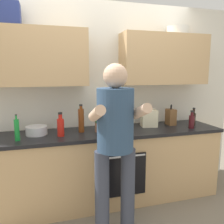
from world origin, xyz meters
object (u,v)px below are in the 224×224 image
object	(u,v)px
knife_block	(171,117)
grocery_bag_rice	(149,118)
bottle_hotsauce	(61,126)
bottle_soy	(193,118)
cup_coffee	(126,123)
bottle_wine	(192,121)
bottle_vinegar	(81,120)
person_standing	(115,138)
mixing_bowl	(37,130)
bottle_soda	(17,130)
potted_herb	(100,121)

from	to	relation	value
knife_block	grocery_bag_rice	bearing A→B (deg)	-179.13
bottle_hotsauce	bottle_soy	bearing A→B (deg)	0.97
cup_coffee	bottle_wine	bearing A→B (deg)	-19.29
bottle_soy	bottle_vinegar	bearing A→B (deg)	176.62
person_standing	bottle_soy	world-z (taller)	person_standing
knife_block	bottle_hotsauce	bearing A→B (deg)	-173.41
mixing_bowl	grocery_bag_rice	bearing A→B (deg)	0.93
bottle_soy	knife_block	xyz separation A→B (m)	(-0.26, 0.14, 0.01)
bottle_hotsauce	mixing_bowl	distance (m)	0.31
bottle_hotsauce	bottle_wine	bearing A→B (deg)	-2.85
bottle_hotsauce	cup_coffee	xyz separation A→B (m)	(0.84, 0.20, -0.06)
cup_coffee	bottle_soda	bearing A→B (deg)	-169.13
mixing_bowl	potted_herb	xyz separation A→B (m)	(0.73, -0.08, 0.09)
bottle_soda	mixing_bowl	bearing A→B (deg)	46.41
bottle_hotsauce	grocery_bag_rice	world-z (taller)	bottle_hotsauce
bottle_soy	knife_block	bearing A→B (deg)	151.12
bottle_soda	knife_block	world-z (taller)	bottle_soda
bottle_hotsauce	mixing_bowl	world-z (taller)	bottle_hotsauce
bottle_hotsauce	potted_herb	bearing A→B (deg)	8.06
cup_coffee	grocery_bag_rice	xyz separation A→B (m)	(0.31, -0.03, 0.06)
person_standing	bottle_soy	bearing A→B (deg)	25.74
bottle_soda	grocery_bag_rice	distance (m)	1.62
bottle_wine	mixing_bowl	size ratio (longest dim) A/B	0.95
bottle_vinegar	person_standing	bearing A→B (deg)	-73.43
person_standing	knife_block	size ratio (longest dim) A/B	6.14
mixing_bowl	bottle_vinegar	bearing A→B (deg)	-2.88
person_standing	cup_coffee	size ratio (longest dim) A/B	16.11
person_standing	grocery_bag_rice	distance (m)	1.02
cup_coffee	grocery_bag_rice	bearing A→B (deg)	-5.51
bottle_wine	grocery_bag_rice	xyz separation A→B (m)	(-0.48, 0.25, 0.02)
bottle_vinegar	bottle_wine	bearing A→B (deg)	-8.16
mixing_bowl	grocery_bag_rice	xyz separation A→B (m)	(1.42, 0.02, 0.06)
bottle_vinegar	mixing_bowl	distance (m)	0.52
bottle_wine	bottle_hotsauce	distance (m)	1.63
bottle_wine	grocery_bag_rice	size ratio (longest dim) A/B	1.03
bottle_soda	bottle_wine	bearing A→B (deg)	-0.82
cup_coffee	mixing_bowl	size ratio (longest dim) A/B	0.43
bottle_wine	bottle_hotsauce	size ratio (longest dim) A/B	0.85
bottle_soy	grocery_bag_rice	bearing A→B (deg)	166.87
bottle_soda	potted_herb	distance (m)	0.92
bottle_vinegar	cup_coffee	size ratio (longest dim) A/B	3.19
grocery_bag_rice	knife_block	bearing A→B (deg)	0.87
person_standing	cup_coffee	xyz separation A→B (m)	(0.38, 0.78, -0.05)
bottle_wine	bottle_soda	distance (m)	2.08
bottle_hotsauce	grocery_bag_rice	size ratio (longest dim) A/B	1.22
bottle_vinegar	knife_block	bearing A→B (deg)	2.50
bottle_wine	bottle_soy	world-z (taller)	bottle_soy
bottle_soy	mixing_bowl	distance (m)	2.00
bottle_wine	knife_block	xyz separation A→B (m)	(-0.15, 0.25, 0.01)
bottle_soda	mixing_bowl	size ratio (longest dim) A/B	1.15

